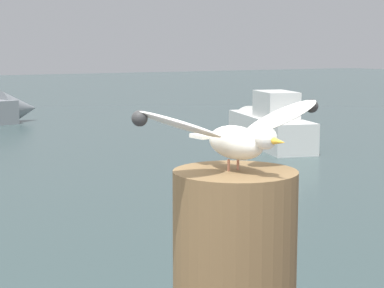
% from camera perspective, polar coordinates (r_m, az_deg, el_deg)
% --- Properties ---
extents(seagull, '(0.69, 0.39, 0.21)m').
position_cam_1_polar(seagull, '(1.99, 3.78, 0.93)').
color(seagull, tan).
rests_on(seagull, mooring_post).
extents(boat_white, '(2.36, 4.73, 1.47)m').
position_cam_1_polar(boat_white, '(17.74, 6.24, 1.62)').
color(boat_white, silver).
rests_on(boat_white, ground_plane).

